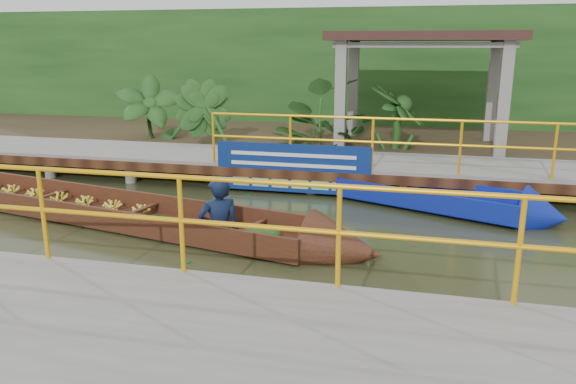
# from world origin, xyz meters

# --- Properties ---
(ground) EXTENTS (80.00, 80.00, 0.00)m
(ground) POSITION_xyz_m (0.00, 0.00, 0.00)
(ground) COLOR #282F17
(ground) RESTS_ON ground
(land_strip) EXTENTS (30.00, 8.00, 0.45)m
(land_strip) POSITION_xyz_m (0.00, 7.50, 0.23)
(land_strip) COLOR #372A1B
(land_strip) RESTS_ON ground
(far_dock) EXTENTS (16.00, 2.06, 1.66)m
(far_dock) POSITION_xyz_m (0.02, 3.43, 0.48)
(far_dock) COLOR slate
(far_dock) RESTS_ON ground
(near_dock) EXTENTS (18.00, 2.40, 1.73)m
(near_dock) POSITION_xyz_m (1.00, -4.20, 0.30)
(near_dock) COLOR slate
(near_dock) RESTS_ON ground
(pavilion) EXTENTS (4.40, 3.00, 3.00)m
(pavilion) POSITION_xyz_m (3.00, 6.30, 2.82)
(pavilion) COLOR slate
(pavilion) RESTS_ON ground
(foliage_backdrop) EXTENTS (30.00, 0.80, 4.00)m
(foliage_backdrop) POSITION_xyz_m (0.00, 10.00, 2.00)
(foliage_backdrop) COLOR #183E14
(foliage_backdrop) RESTS_ON ground
(vendor_boat) EXTENTS (10.49, 3.18, 2.24)m
(vendor_boat) POSITION_xyz_m (-2.17, 0.21, 0.24)
(vendor_boat) COLOR #39170F
(vendor_boat) RESTS_ON ground
(moored_blue_boat) EXTENTS (4.11, 2.45, 0.96)m
(moored_blue_boat) POSITION_xyz_m (4.25, 1.87, 0.17)
(moored_blue_boat) COLOR #0D1C8F
(moored_blue_boat) RESTS_ON ground
(blue_banner) EXTENTS (3.09, 0.04, 0.97)m
(blue_banner) POSITION_xyz_m (0.66, 2.48, 0.56)
(blue_banner) COLOR navy
(blue_banner) RESTS_ON ground
(tropical_plants) EXTENTS (14.20, 1.20, 1.50)m
(tropical_plants) POSITION_xyz_m (2.25, 5.30, 1.20)
(tropical_plants) COLOR #183E14
(tropical_plants) RESTS_ON ground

